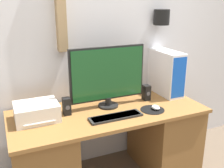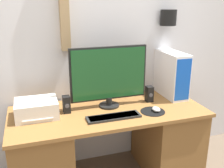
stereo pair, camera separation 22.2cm
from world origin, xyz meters
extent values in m
cube|color=silver|center=(0.00, 0.77, 1.35)|extent=(6.40, 0.05, 2.70)
cylinder|color=black|center=(0.71, 0.67, 1.47)|extent=(0.16, 0.16, 0.15)
cube|color=brown|center=(0.00, 0.36, 0.70)|extent=(1.69, 0.71, 0.03)
cube|color=brown|center=(-0.60, 0.36, 0.34)|extent=(0.47, 0.66, 0.68)
cube|color=brown|center=(0.60, 0.36, 0.34)|extent=(0.47, 0.66, 0.68)
cylinder|color=black|center=(0.03, 0.44, 0.72)|extent=(0.18, 0.18, 0.02)
cylinder|color=black|center=(0.03, 0.44, 0.77)|extent=(0.06, 0.06, 0.07)
cube|color=black|center=(0.03, 0.45, 1.02)|extent=(0.69, 0.03, 0.48)
cube|color=#194C23|center=(0.03, 0.43, 1.02)|extent=(0.66, 0.01, 0.44)
cube|color=black|center=(-0.01, 0.19, 0.72)|extent=(0.45, 0.13, 0.02)
cube|color=#424242|center=(-0.01, 0.19, 0.73)|extent=(0.41, 0.11, 0.01)
cylinder|color=black|center=(0.35, 0.21, 0.72)|extent=(0.21, 0.21, 0.00)
ellipsoid|color=silver|center=(0.38, 0.20, 0.74)|extent=(0.07, 0.09, 0.04)
cube|color=white|center=(0.70, 0.53, 0.93)|extent=(0.17, 0.43, 0.44)
cube|color=blue|center=(0.70, 0.32, 0.93)|extent=(0.15, 0.01, 0.40)
cube|color=beige|center=(-0.60, 0.42, 0.78)|extent=(0.34, 0.27, 0.14)
cube|color=white|center=(-0.60, 0.34, 0.75)|extent=(0.24, 0.12, 0.01)
cube|color=black|center=(-0.35, 0.42, 0.79)|extent=(0.06, 0.07, 0.15)
cylinder|color=#47474C|center=(-0.35, 0.38, 0.79)|extent=(0.04, 0.00, 0.04)
cube|color=black|center=(0.43, 0.44, 0.79)|extent=(0.06, 0.07, 0.15)
cylinder|color=#47474C|center=(0.43, 0.40, 0.79)|extent=(0.04, 0.00, 0.04)
camera|label=1|loc=(-0.83, -1.58, 1.64)|focal=42.00mm
camera|label=2|loc=(-0.62, -1.66, 1.64)|focal=42.00mm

